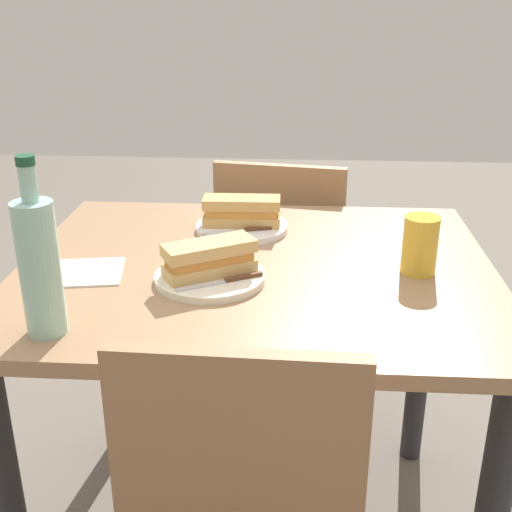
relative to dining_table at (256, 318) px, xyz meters
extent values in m
cube|color=#997251|center=(0.00, 0.00, 0.11)|extent=(1.01, 0.83, 0.03)
cylinder|color=#262628|center=(-0.44, -0.35, -0.27)|extent=(0.06, 0.06, 0.73)
cylinder|color=#262628|center=(0.44, -0.35, -0.27)|extent=(0.06, 0.06, 0.73)
cube|color=#936B47|center=(-0.01, 0.51, 0.02)|extent=(0.38, 0.04, 0.40)
cube|color=#936B47|center=(-0.06, -0.69, -0.19)|extent=(0.46, 0.46, 0.02)
cube|color=#936B47|center=(-0.03, -0.51, 0.02)|extent=(0.38, 0.09, 0.40)
cylinder|color=#936B47|center=(-0.27, -0.84, -0.42)|extent=(0.04, 0.04, 0.43)
cylinder|color=#936B47|center=(0.09, -0.90, -0.42)|extent=(0.04, 0.04, 0.43)
cylinder|color=#936B47|center=(-0.21, -0.49, -0.42)|extent=(0.04, 0.04, 0.43)
cylinder|color=#936B47|center=(0.15, -0.54, -0.42)|extent=(0.04, 0.04, 0.43)
cylinder|color=white|center=(0.05, -0.21, 0.14)|extent=(0.22, 0.22, 0.01)
cube|color=tan|center=(0.05, -0.21, 0.16)|extent=(0.19, 0.07, 0.02)
cube|color=#CC8438|center=(0.05, -0.21, 0.18)|extent=(0.17, 0.07, 0.02)
cube|color=tan|center=(0.05, -0.21, 0.20)|extent=(0.19, 0.07, 0.02)
cube|color=silver|center=(0.09, -0.15, 0.15)|extent=(0.10, 0.04, 0.00)
cube|color=#59331E|center=(0.00, -0.17, 0.15)|extent=(0.08, 0.03, 0.01)
cylinder|color=silver|center=(0.09, 0.09, 0.14)|extent=(0.22, 0.22, 0.01)
cube|color=tan|center=(0.09, 0.09, 0.16)|extent=(0.19, 0.15, 0.02)
cube|color=#CC8438|center=(0.09, 0.09, 0.18)|extent=(0.18, 0.14, 0.02)
cube|color=tan|center=(0.09, 0.09, 0.20)|extent=(0.19, 0.15, 0.02)
cube|color=silver|center=(0.10, 0.15, 0.15)|extent=(0.09, 0.06, 0.00)
cube|color=#59331E|center=(0.02, 0.11, 0.15)|extent=(0.07, 0.05, 0.01)
cylinder|color=#99C6B7|center=(0.34, 0.32, 0.24)|extent=(0.07, 0.07, 0.23)
cylinder|color=#99C6B7|center=(0.34, 0.32, 0.39)|extent=(0.03, 0.03, 0.06)
cylinder|color=#19472D|center=(0.34, 0.32, 0.43)|extent=(0.03, 0.03, 0.02)
cylinder|color=gold|center=(-0.34, 0.02, 0.19)|extent=(0.07, 0.07, 0.12)
cube|color=white|center=(0.34, 0.07, 0.13)|extent=(0.16, 0.16, 0.00)
camera|label=1|loc=(-0.08, 1.28, 0.68)|focal=45.98mm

